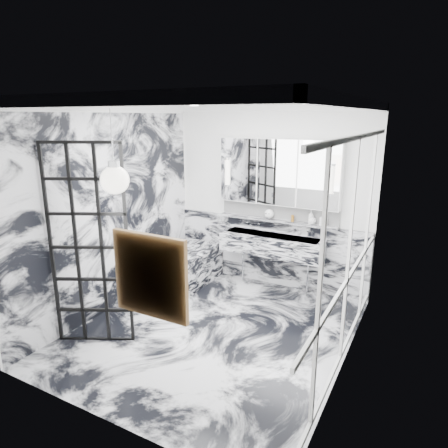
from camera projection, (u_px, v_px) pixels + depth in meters
The scene contains 25 objects.
floor at pixel (214, 331), 5.07m from camera, with size 3.60×3.60×0.00m, color silver.
ceiling at pixel (212, 100), 4.34m from camera, with size 3.60×3.60×0.00m, color white.
wall_back at pixel (270, 198), 6.23m from camera, with size 3.60×3.60×0.00m, color white.
wall_front at pixel (100, 277), 3.17m from camera, with size 3.60×3.60×0.00m, color white.
wall_left at pixel (111, 210), 5.44m from camera, with size 3.60×3.60×0.00m, color white.
wall_right at pixel (352, 244), 3.97m from camera, with size 3.60×3.60×0.00m, color white.
marble_clad_back at pixel (268, 251), 6.44m from camera, with size 3.18×0.05×1.05m, color silver.
marble_clad_left at pixel (112, 214), 5.45m from camera, with size 0.02×3.56×2.68m, color silver.
panel_molding at pixel (349, 254), 4.01m from camera, with size 0.03×3.40×2.30m, color white.
soap_bottle_a at pixel (311, 217), 5.89m from camera, with size 0.08×0.08×0.21m, color #8C5919.
soap_bottle_b at pixel (324, 219), 5.81m from camera, with size 0.08×0.09×0.19m, color #4C4C51.
soap_bottle_c at pixel (312, 219), 5.89m from camera, with size 0.11×0.11×0.15m, color silver.
face_pot at pixel (269, 214), 6.20m from camera, with size 0.15×0.15×0.15m, color white.
amber_bottle at pixel (293, 218), 6.04m from camera, with size 0.04×0.04×0.10m, color #8C5919.
flower_vase at pixel (166, 269), 5.47m from camera, with size 0.08×0.08×0.12m, color silver.
crittall_door at pixel (89, 247), 4.57m from camera, with size 0.88×0.04×2.37m, color black, non-canonical shape.
artwork at pixel (150, 276), 2.97m from camera, with size 0.55×0.05×0.55m, color orange.
pendant_light at pixel (115, 180), 3.55m from camera, with size 0.25×0.25×0.25m, color white.
trough_sink at pixel (272, 244), 6.13m from camera, with size 1.60×0.45×0.30m, color silver.
ledge at pixel (277, 221), 6.18m from camera, with size 1.90×0.14×0.04m, color silver.
subway_tile at pixel (278, 211), 6.20m from camera, with size 1.90×0.03×0.23m, color white.
mirror_cabinet at pixel (278, 172), 5.99m from camera, with size 1.90×0.16×1.00m, color white.
sconce_left at pixel (227, 172), 6.30m from camera, with size 0.07×0.07×0.40m, color white.
sconce_right at pixel (331, 180), 5.55m from camera, with size 0.07×0.07×0.40m, color white.
bathtub at pixel (177, 271), 6.30m from camera, with size 0.75×1.65×0.55m, color silver.
Camera 1 is at (2.27, -3.93, 2.63)m, focal length 32.00 mm.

